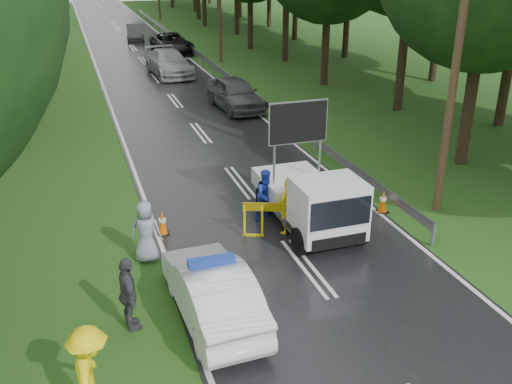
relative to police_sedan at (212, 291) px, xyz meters
name	(u,v)px	position (x,y,z in m)	size (l,w,h in m)	color
ground	(307,268)	(2.80, 1.28, -0.67)	(160.00, 160.00, 0.00)	#1F4A15
road	(143,61)	(2.80, 31.28, -0.66)	(7.00, 140.00, 0.02)	black
guardrail	(195,51)	(6.50, 30.95, -0.12)	(0.12, 60.06, 0.70)	gray
utility_pole_near	(459,44)	(8.00, 3.28, 4.39)	(1.40, 0.24, 10.00)	#473421
police_sedan	(212,291)	(0.00, 0.00, 0.00)	(1.60, 4.12, 1.47)	white
work_truck	(312,200)	(3.73, 3.25, 0.27)	(2.02, 4.41, 3.49)	gray
barrier	(289,212)	(2.93, 2.98, 0.13)	(2.41, 0.96, 1.06)	#D5C70B
officer	(287,206)	(3.00, 3.28, 0.17)	(0.61, 0.40, 1.68)	yellow
civilian	(267,195)	(2.74, 4.28, 0.12)	(0.77, 0.60, 1.58)	#18309D
bystander_left	(91,375)	(-2.65, -2.22, 0.26)	(1.20, 0.69, 1.86)	yellow
bystander_mid	(128,294)	(-1.76, 0.17, 0.17)	(0.99, 0.41, 1.69)	#404148
bystander_right	(146,232)	(-1.00, 2.96, 0.16)	(0.81, 0.53, 1.66)	gray
queue_car_first	(235,93)	(5.40, 16.73, 0.12)	(1.88, 4.66, 1.59)	#43474B
queue_car_second	(169,63)	(3.72, 25.88, 0.11)	(2.19, 5.38, 1.56)	#929599
queue_car_third	(172,43)	(5.40, 33.93, 0.07)	(2.46, 5.33, 1.48)	black
queue_car_fourth	(135,32)	(3.60, 41.75, 0.00)	(1.42, 4.08, 1.34)	#43474B
cone_near_left	(207,299)	(-0.07, 0.28, -0.36)	(0.30, 0.30, 0.64)	black
cone_center	(293,222)	(3.21, 3.28, -0.36)	(0.30, 0.30, 0.63)	black
cone_far	(267,181)	(3.46, 6.28, -0.29)	(0.37, 0.37, 0.79)	black
cone_left_mid	(162,223)	(-0.38, 4.28, -0.32)	(0.35, 0.35, 0.73)	black
cone_right	(383,201)	(6.30, 3.64, -0.32)	(0.35, 0.35, 0.73)	black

